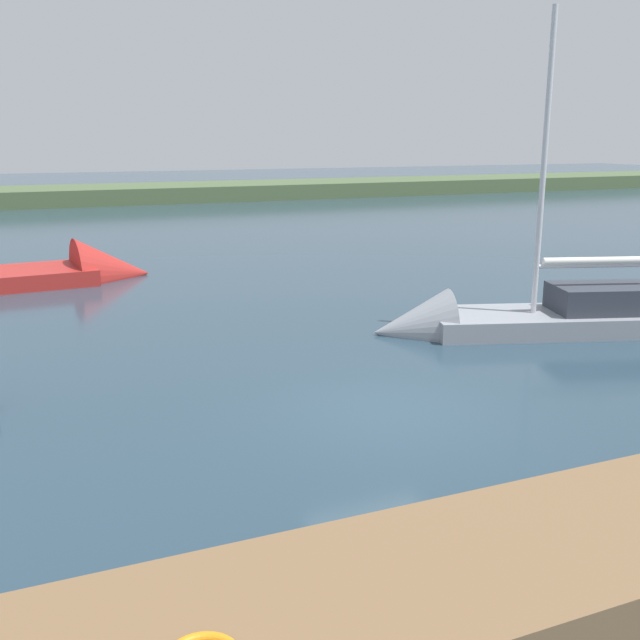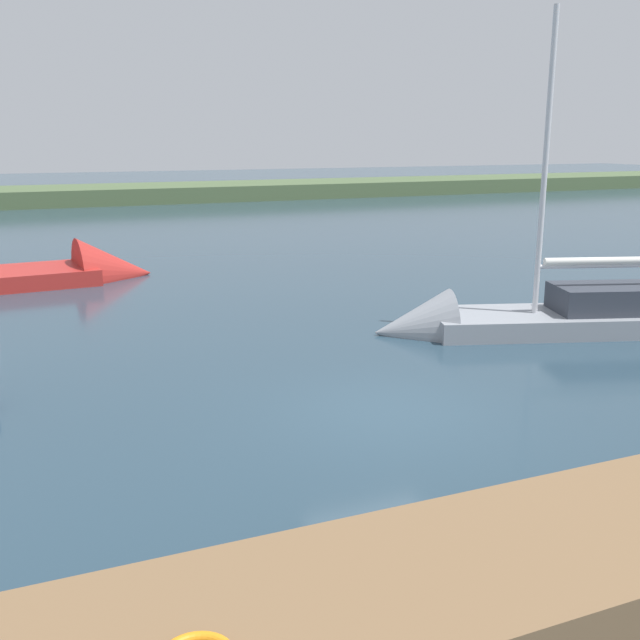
% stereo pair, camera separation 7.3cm
% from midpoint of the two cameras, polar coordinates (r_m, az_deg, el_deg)
% --- Properties ---
extents(ground_plane, '(200.00, 200.00, 0.00)m').
position_cam_midpoint_polar(ground_plane, '(13.51, 5.43, -7.20)').
color(ground_plane, '#263D4C').
extents(far_shoreline, '(180.00, 8.00, 2.40)m').
position_cam_midpoint_polar(far_shoreline, '(59.39, -17.13, 8.70)').
color(far_shoreline, '#4C603D').
rests_on(far_shoreline, ground_plane).
extents(dock_pier, '(22.95, 2.41, 0.74)m').
position_cam_midpoint_polar(dock_pier, '(9.34, 22.39, -15.99)').
color(dock_pier, brown).
rests_on(dock_pier, ground_plane).
extents(sailboat_mid_channel, '(10.84, 3.62, 12.53)m').
position_cam_midpoint_polar(sailboat_mid_channel, '(26.83, -21.78, 2.87)').
color(sailboat_mid_channel, '#B22823').
rests_on(sailboat_mid_channel, ground_plane).
extents(sailboat_near_dock, '(8.58, 4.59, 8.87)m').
position_cam_midpoint_polar(sailboat_near_dock, '(19.48, 14.98, -0.34)').
color(sailboat_near_dock, gray).
rests_on(sailboat_near_dock, ground_plane).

